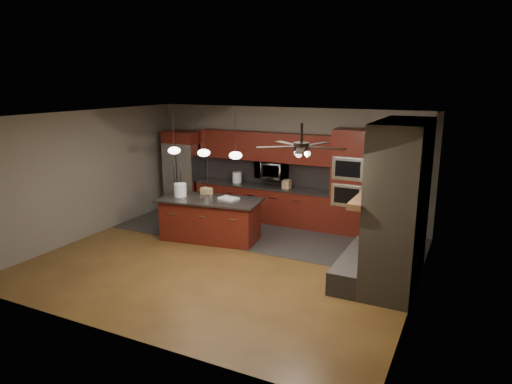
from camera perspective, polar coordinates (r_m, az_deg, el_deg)
The scene contains 22 objects.
ground at distance 9.03m, azimuth -3.73°, elevation -8.51°, with size 7.00×7.00×0.00m, color brown.
ceiling at distance 8.38m, azimuth -4.04°, elevation 9.51°, with size 7.00×6.00×0.02m, color white.
back_wall at distance 11.24m, azimuth 3.77°, elevation 3.39°, with size 7.00×0.02×2.80m, color #635C4F.
right_wall at distance 7.54m, azimuth 19.89°, elevation -2.60°, with size 0.02×6.00×2.80m, color #635C4F.
left_wall at distance 10.75m, azimuth -20.29°, elevation 2.08°, with size 0.02×6.00×2.80m, color #635C4F.
slate_tile_patch at distance 10.52m, azimuth 1.15°, elevation -5.16°, with size 7.00×2.40×0.01m, color #2C2A27.
fireplace_column at distance 8.00m, azimuth 16.88°, elevation -2.21°, with size 1.30×2.10×2.80m.
back_cabinetry at distance 11.30m, azimuth 1.01°, elevation 0.85°, with size 3.59×0.64×2.20m.
oven_tower at distance 10.47m, azimuth 11.74°, elevation 1.19°, with size 0.80×0.63×2.38m.
microwave at distance 11.14m, azimuth 1.97°, elevation 2.79°, with size 0.73×0.41×0.50m, color silver.
refrigerator at distance 12.27m, azimuth -8.89°, elevation 2.57°, with size 0.92×0.75×2.14m.
kitchen_island at distance 10.06m, azimuth -5.73°, elevation -3.38°, with size 2.33×1.31×0.92m.
white_bucket at distance 10.21m, azimuth -9.44°, elevation 0.25°, with size 0.27×0.27×0.29m, color white.
paint_can at distance 9.67m, azimuth -6.22°, elevation -0.86°, with size 0.20×0.20×0.14m, color #A3A3A7.
paint_tray at distance 9.86m, azimuth -3.45°, elevation -0.81°, with size 0.40×0.28×0.04m, color silver.
cardboard_box at distance 10.31m, azimuth -6.22°, elevation 0.10°, with size 0.24×0.17×0.15m, color tan.
counter_bucket at distance 11.55m, azimuth -2.39°, elevation 1.83°, with size 0.23×0.23×0.26m, color silver.
counter_box at distance 10.94m, azimuth 3.84°, elevation 0.99°, with size 0.19×0.15×0.21m, color tan.
pendant_left at distance 9.96m, azimuth -10.20°, elevation 5.16°, with size 0.26×0.26×0.92m.
pendant_center at distance 9.53m, azimuth -6.54°, elevation 4.91°, with size 0.26×0.26×0.92m.
pendant_right at distance 9.16m, azimuth -2.56°, elevation 4.62°, with size 0.26×0.26×0.92m.
ceiling_fan at distance 6.93m, azimuth 5.69°, elevation 5.74°, with size 1.27×1.33×0.41m.
Camera 1 is at (4.19, -7.23, 3.41)m, focal length 32.00 mm.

